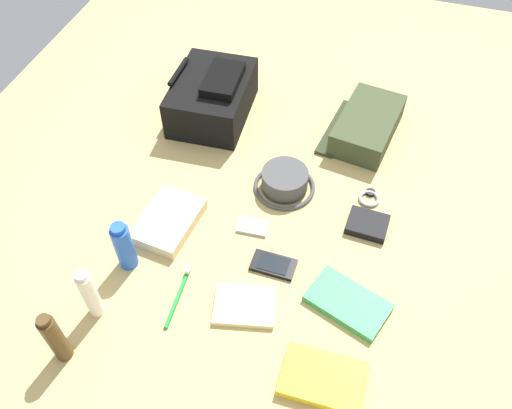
# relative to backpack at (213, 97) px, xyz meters

# --- Properties ---
(ground_plane) EXTENTS (2.64, 2.02, 0.02)m
(ground_plane) POSITION_rel_backpack_xyz_m (-0.37, -0.26, -0.08)
(ground_plane) COLOR tan
(ground_plane) RESTS_ON ground
(backpack) EXTENTS (0.33, 0.25, 0.16)m
(backpack) POSITION_rel_backpack_xyz_m (0.00, 0.00, 0.00)
(backpack) COLOR black
(backpack) RESTS_ON ground_plane
(toiletry_pouch) EXTENTS (0.31, 0.24, 0.08)m
(toiletry_pouch) POSITION_rel_backpack_xyz_m (0.05, -0.50, -0.03)
(toiletry_pouch) COLOR #384228
(toiletry_pouch) RESTS_ON ground_plane
(bucket_hat) EXTENTS (0.18, 0.18, 0.06)m
(bucket_hat) POSITION_rel_backpack_xyz_m (-0.25, -0.31, -0.04)
(bucket_hat) COLOR #454545
(bucket_hat) RESTS_ON ground_plane
(cologne_bottle) EXTENTS (0.04, 0.04, 0.17)m
(cologne_bottle) POSITION_rel_backpack_xyz_m (-0.90, 0.04, 0.01)
(cologne_bottle) COLOR #473319
(cologne_bottle) RESTS_ON ground_plane
(toothpaste_tube) EXTENTS (0.04, 0.04, 0.17)m
(toothpaste_tube) POSITION_rel_backpack_xyz_m (-0.78, 0.02, 0.01)
(toothpaste_tube) COLOR white
(toothpaste_tube) RESTS_ON ground_plane
(deodorant_spray) EXTENTS (0.05, 0.05, 0.16)m
(deodorant_spray) POSITION_rel_backpack_xyz_m (-0.63, 0.01, 0.00)
(deodorant_spray) COLOR blue
(deodorant_spray) RESTS_ON ground_plane
(paperback_novel) EXTENTS (0.12, 0.19, 0.03)m
(paperback_novel) POSITION_rel_backpack_xyz_m (-0.79, -0.55, -0.06)
(paperback_novel) COLOR yellow
(paperback_novel) RESTS_ON ground_plane
(travel_guidebook) EXTENTS (0.17, 0.22, 0.02)m
(travel_guidebook) POSITION_rel_backpack_xyz_m (-0.58, -0.57, -0.06)
(travel_guidebook) COLOR #2D934C
(travel_guidebook) RESTS_ON ground_plane
(cell_phone) EXTENTS (0.07, 0.12, 0.01)m
(cell_phone) POSITION_rel_backpack_xyz_m (-0.52, -0.36, -0.07)
(cell_phone) COLOR black
(cell_phone) RESTS_ON ground_plane
(media_player) EXTENTS (0.06, 0.09, 0.01)m
(media_player) POSITION_rel_backpack_xyz_m (-0.42, -0.27, -0.07)
(media_player) COLOR #B7B7BC
(media_player) RESTS_ON ground_plane
(wristwatch) EXTENTS (0.07, 0.06, 0.01)m
(wristwatch) POSITION_rel_backpack_xyz_m (-0.22, -0.56, -0.07)
(wristwatch) COLOR #99999E
(wristwatch) RESTS_ON ground_plane
(toothbrush) EXTENTS (0.18, 0.02, 0.02)m
(toothbrush) POSITION_rel_backpack_xyz_m (-0.67, -0.15, -0.07)
(toothbrush) COLOR #198C33
(toothbrush) RESTS_ON ground_plane
(wallet) EXTENTS (0.10, 0.11, 0.02)m
(wallet) POSITION_rel_backpack_xyz_m (-0.32, -0.57, -0.06)
(wallet) COLOR black
(wallet) RESTS_ON ground_plane
(notepad) EXTENTS (0.14, 0.17, 0.02)m
(notepad) POSITION_rel_backpack_xyz_m (-0.66, -0.32, -0.06)
(notepad) COLOR beige
(notepad) RESTS_ON ground_plane
(folded_towel) EXTENTS (0.21, 0.16, 0.04)m
(folded_towel) POSITION_rel_backpack_xyz_m (-0.48, -0.04, -0.05)
(folded_towel) COLOR beige
(folded_towel) RESTS_ON ground_plane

